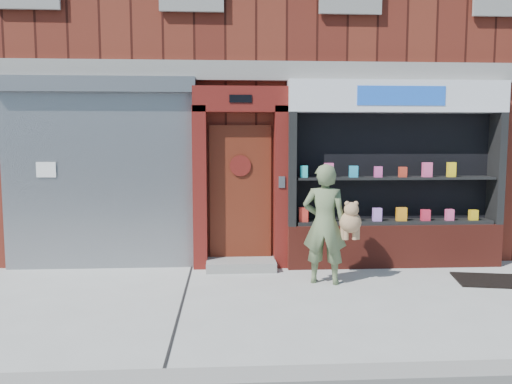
{
  "coord_description": "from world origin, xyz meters",
  "views": [
    {
      "loc": [
        -0.98,
        -6.11,
        2.06
      ],
      "look_at": [
        -0.55,
        1.0,
        1.32
      ],
      "focal_mm": 35.0,
      "sensor_mm": 36.0,
      "label": 1
    }
  ],
  "objects": [
    {
      "name": "ground",
      "position": [
        0.0,
        0.0,
        0.0
      ],
      "size": [
        80.0,
        80.0,
        0.0
      ],
      "primitive_type": "plane",
      "color": "#9E9E99",
      "rests_on": "ground"
    },
    {
      "name": "curb",
      "position": [
        0.0,
        -2.15,
        0.06
      ],
      "size": [
        60.0,
        0.3,
        0.12
      ],
      "primitive_type": "cube",
      "color": "gray",
      "rests_on": "ground"
    },
    {
      "name": "building",
      "position": [
        -0.0,
        5.99,
        4.0
      ],
      "size": [
        12.0,
        8.16,
        8.0
      ],
      "color": "#531B13",
      "rests_on": "ground"
    },
    {
      "name": "shutter_bay",
      "position": [
        -3.0,
        1.93,
        1.72
      ],
      "size": [
        3.1,
        0.3,
        3.04
      ],
      "color": "gray",
      "rests_on": "ground"
    },
    {
      "name": "red_door_bay",
      "position": [
        -0.75,
        1.86,
        1.46
      ],
      "size": [
        1.52,
        0.58,
        2.9
      ],
      "color": "#5A130F",
      "rests_on": "ground"
    },
    {
      "name": "pharmacy_bay",
      "position": [
        1.75,
        1.81,
        1.37
      ],
      "size": [
        3.5,
        0.41,
        3.0
      ],
      "color": "maroon",
      "rests_on": "ground"
    },
    {
      "name": "woman",
      "position": [
        0.46,
        0.87,
        0.87
      ],
      "size": [
        0.88,
        0.58,
        1.73
      ],
      "color": "#5E6F49",
      "rests_on": "ground"
    },
    {
      "name": "doormat",
      "position": [
        2.93,
        0.8,
        0.01
      ],
      "size": [
        1.2,
        0.95,
        0.03
      ],
      "primitive_type": "cube",
      "rotation": [
        0.0,
        0.0,
        -0.2
      ],
      "color": "black",
      "rests_on": "ground"
    }
  ]
}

